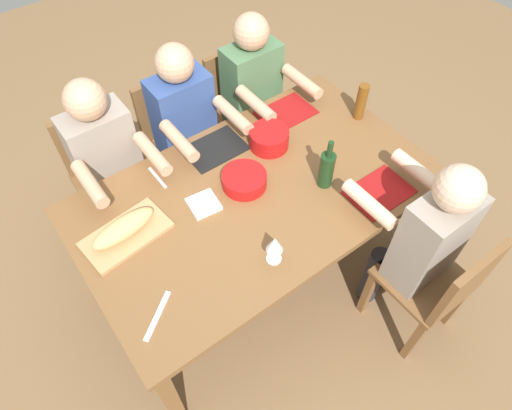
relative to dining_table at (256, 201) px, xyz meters
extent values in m
plane|color=brown|center=(0.00, 0.00, -0.66)|extent=(8.00, 8.00, 0.00)
cube|color=brown|center=(0.00, 0.00, 0.06)|extent=(1.80, 1.07, 0.04)
cube|color=brown|center=(-0.84, -0.47, -0.31)|extent=(0.07, 0.07, 0.70)
cube|color=brown|center=(0.84, -0.47, -0.31)|extent=(0.07, 0.07, 0.70)
cube|color=brown|center=(-0.84, 0.47, -0.31)|extent=(0.07, 0.07, 0.70)
cube|color=brown|center=(0.84, 0.47, -0.31)|extent=(0.07, 0.07, 0.70)
cube|color=brown|center=(-0.50, -0.77, -0.23)|extent=(0.40, 0.40, 0.03)
cube|color=brown|center=(-0.50, -0.96, -0.01)|extent=(0.38, 0.04, 0.40)
cube|color=brown|center=(-0.67, -0.60, -0.45)|extent=(0.04, 0.04, 0.42)
cube|color=brown|center=(-0.33, -0.60, -0.45)|extent=(0.04, 0.04, 0.42)
cube|color=brown|center=(-0.67, -0.94, -0.45)|extent=(0.04, 0.04, 0.42)
cube|color=brown|center=(-0.33, -0.94, -0.45)|extent=(0.04, 0.04, 0.42)
cylinder|color=#2D2D38|center=(-0.58, -0.55, -0.44)|extent=(0.11, 0.11, 0.45)
cylinder|color=#2D2D38|center=(-0.42, -0.55, -0.44)|extent=(0.11, 0.11, 0.45)
cube|color=#4C724C|center=(-0.50, -0.71, 0.06)|extent=(0.34, 0.20, 0.55)
cylinder|color=tan|center=(-0.67, -0.44, 0.18)|extent=(0.07, 0.30, 0.07)
cylinder|color=tan|center=(-0.33, -0.44, 0.18)|extent=(0.07, 0.30, 0.07)
sphere|color=tan|center=(-0.50, -0.71, 0.43)|extent=(0.21, 0.21, 0.21)
cube|color=brown|center=(0.50, -0.77, -0.23)|extent=(0.40, 0.40, 0.03)
cube|color=brown|center=(0.50, -0.96, -0.01)|extent=(0.38, 0.04, 0.40)
cube|color=brown|center=(0.33, -0.60, -0.45)|extent=(0.04, 0.04, 0.42)
cube|color=brown|center=(0.67, -0.60, -0.45)|extent=(0.04, 0.04, 0.42)
cube|color=brown|center=(0.33, -0.94, -0.45)|extent=(0.04, 0.04, 0.42)
cube|color=brown|center=(0.67, -0.94, -0.45)|extent=(0.04, 0.04, 0.42)
cylinder|color=#2D2D38|center=(0.42, -0.55, -0.44)|extent=(0.11, 0.11, 0.45)
cylinder|color=#2D2D38|center=(0.58, -0.55, -0.44)|extent=(0.11, 0.11, 0.45)
cube|color=gray|center=(0.50, -0.71, 0.06)|extent=(0.34, 0.20, 0.55)
cylinder|color=tan|center=(0.33, -0.44, 0.18)|extent=(0.07, 0.30, 0.07)
cylinder|color=tan|center=(0.67, -0.44, 0.18)|extent=(0.07, 0.30, 0.07)
sphere|color=tan|center=(0.50, -0.71, 0.43)|extent=(0.21, 0.21, 0.21)
cube|color=brown|center=(-0.50, 0.77, -0.23)|extent=(0.40, 0.40, 0.03)
cube|color=brown|center=(-0.50, 0.96, -0.01)|extent=(0.38, 0.04, 0.40)
cube|color=brown|center=(-0.33, 0.60, -0.45)|extent=(0.04, 0.04, 0.42)
cube|color=brown|center=(-0.67, 0.60, -0.45)|extent=(0.04, 0.04, 0.42)
cube|color=brown|center=(-0.33, 0.94, -0.45)|extent=(0.04, 0.04, 0.42)
cube|color=brown|center=(-0.67, 0.94, -0.45)|extent=(0.04, 0.04, 0.42)
cylinder|color=#2D2D38|center=(-0.42, 0.55, -0.44)|extent=(0.11, 0.11, 0.45)
cylinder|color=#2D2D38|center=(-0.58, 0.55, -0.44)|extent=(0.11, 0.11, 0.45)
cube|color=gray|center=(-0.50, 0.71, 0.06)|extent=(0.34, 0.20, 0.55)
cylinder|color=beige|center=(-0.33, 0.44, 0.18)|extent=(0.07, 0.30, 0.07)
cylinder|color=beige|center=(-0.67, 0.44, 0.18)|extent=(0.07, 0.30, 0.07)
sphere|color=beige|center=(-0.50, 0.71, 0.43)|extent=(0.21, 0.21, 0.21)
cube|color=brown|center=(0.00, -0.77, -0.23)|extent=(0.40, 0.40, 0.03)
cube|color=brown|center=(0.00, -0.96, -0.01)|extent=(0.38, 0.04, 0.40)
cube|color=brown|center=(-0.17, -0.60, -0.45)|extent=(0.04, 0.04, 0.42)
cube|color=brown|center=(0.17, -0.60, -0.45)|extent=(0.04, 0.04, 0.42)
cube|color=brown|center=(-0.17, -0.94, -0.45)|extent=(0.04, 0.04, 0.42)
cube|color=brown|center=(0.17, -0.94, -0.45)|extent=(0.04, 0.04, 0.42)
cylinder|color=#2D2D38|center=(-0.08, -0.55, -0.44)|extent=(0.11, 0.11, 0.45)
cylinder|color=#2D2D38|center=(0.08, -0.55, -0.44)|extent=(0.11, 0.11, 0.45)
cube|color=#334C8C|center=(0.00, -0.71, 0.06)|extent=(0.34, 0.20, 0.55)
cylinder|color=tan|center=(-0.17, -0.44, 0.18)|extent=(0.07, 0.30, 0.07)
cylinder|color=tan|center=(0.17, -0.44, 0.18)|extent=(0.07, 0.30, 0.07)
sphere|color=tan|center=(0.00, -0.71, 0.43)|extent=(0.21, 0.21, 0.21)
cylinder|color=red|center=(-0.25, -0.22, 0.13)|extent=(0.21, 0.21, 0.10)
cylinder|color=beige|center=(-0.25, -0.22, 0.16)|extent=(0.19, 0.19, 0.04)
cylinder|color=red|center=(0.02, -0.07, 0.11)|extent=(0.23, 0.23, 0.07)
cylinder|color=orange|center=(0.02, -0.07, 0.14)|extent=(0.20, 0.20, 0.03)
cube|color=tan|center=(0.65, -0.14, 0.09)|extent=(0.42, 0.27, 0.02)
ellipsoid|color=tan|center=(0.65, -0.14, 0.14)|extent=(0.33, 0.15, 0.09)
cylinder|color=#193819|center=(-0.31, 0.16, 0.18)|extent=(0.08, 0.08, 0.20)
cylinder|color=#193819|center=(-0.31, 0.16, 0.32)|extent=(0.03, 0.03, 0.09)
cylinder|color=brown|center=(-0.81, -0.10, 0.19)|extent=(0.06, 0.06, 0.22)
cylinder|color=silver|center=(0.17, 0.37, 0.08)|extent=(0.07, 0.07, 0.01)
cylinder|color=silver|center=(0.17, 0.37, 0.12)|extent=(0.01, 0.01, 0.07)
cone|color=silver|center=(0.17, 0.37, 0.20)|extent=(0.08, 0.08, 0.08)
cube|color=maroon|center=(-0.50, -0.37, 0.08)|extent=(0.32, 0.23, 0.01)
cube|color=silver|center=(0.36, -0.37, 0.08)|extent=(0.02, 0.17, 0.01)
cube|color=maroon|center=(-0.50, 0.37, 0.08)|extent=(0.32, 0.23, 0.01)
cube|color=black|center=(0.00, -0.37, 0.08)|extent=(0.32, 0.23, 0.01)
cube|color=silver|center=(0.73, 0.30, 0.08)|extent=(0.20, 0.16, 0.01)
cube|color=white|center=(0.26, -0.08, 0.09)|extent=(0.15, 0.15, 0.02)
camera|label=1|loc=(0.87, 1.18, 1.85)|focal=32.00mm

